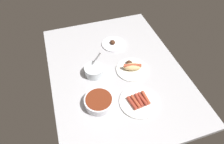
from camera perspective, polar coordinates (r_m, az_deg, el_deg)
name	(u,v)px	position (r cm, az deg, el deg)	size (l,w,h in cm)	color
ground_plane	(116,71)	(137.54, 1.12, 0.31)	(120.00, 90.00, 3.00)	#B2B2B7
plate_grilled_meat	(113,44)	(155.06, 0.43, 8.31)	(18.47, 18.47, 3.93)	white
plate_hotdog_assembled	(132,68)	(135.71, 5.90, 1.22)	(22.23, 22.23, 5.61)	white
bowl_chili	(99,101)	(117.11, -3.85, -8.58)	(17.55, 17.55, 5.46)	white
plate_sausages	(139,101)	(120.41, 7.85, -8.50)	(23.66, 23.66, 3.13)	white
bowl_coleslaw	(94,70)	(131.85, -5.28, 0.49)	(13.06, 13.06, 16.07)	silver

